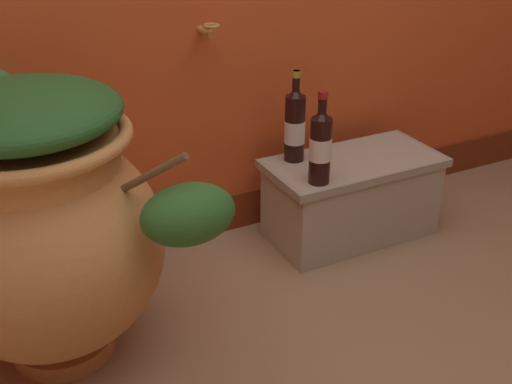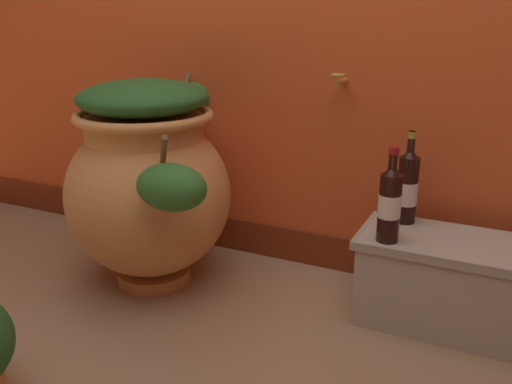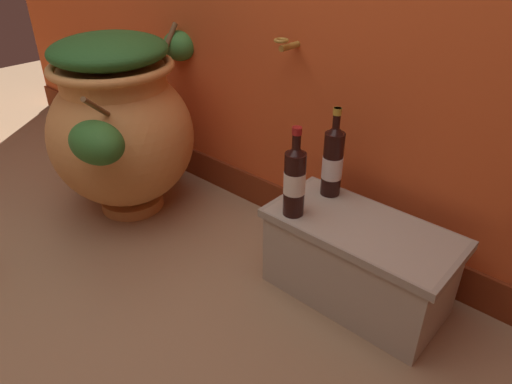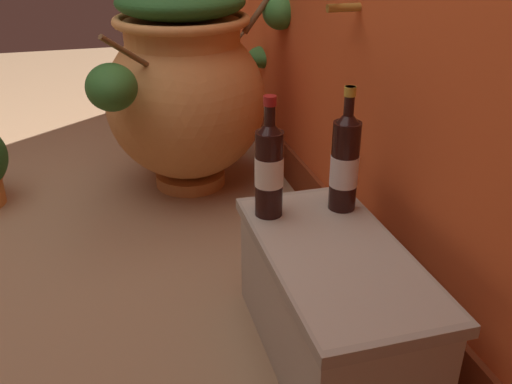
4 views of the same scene
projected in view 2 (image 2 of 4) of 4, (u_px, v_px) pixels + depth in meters
The scene contains 4 objects.
terracotta_urn at pixel (149, 180), 2.12m from camera, with size 0.90×0.90×0.81m.
stone_ledge at pixel (454, 280), 1.88m from camera, with size 0.65×0.33×0.32m.
wine_bottle_left at pixel (390, 201), 1.80m from camera, with size 0.07×0.07×0.32m.
wine_bottle_middle at pixel (407, 185), 1.96m from camera, with size 0.07×0.07×0.34m.
Camera 2 is at (0.70, -0.97, 1.05)m, focal length 38.60 mm.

